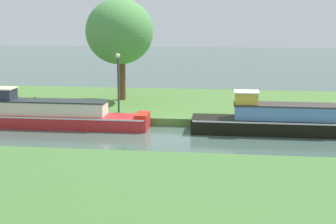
% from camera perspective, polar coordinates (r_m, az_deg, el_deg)
% --- Properties ---
extents(ground_plane, '(120.00, 120.00, 0.00)m').
position_cam_1_polar(ground_plane, '(23.28, -0.92, -2.73)').
color(ground_plane, '#3E564C').
extents(riverbank_far, '(72.00, 10.00, 0.40)m').
position_cam_1_polar(riverbank_far, '(30.03, 0.95, 0.85)').
color(riverbank_far, '#497333').
rests_on(riverbank_far, ground_plane).
extents(riverbank_near, '(72.00, 10.00, 0.40)m').
position_cam_1_polar(riverbank_near, '(14.77, -5.90, -10.39)').
color(riverbank_near, '#436F34').
rests_on(riverbank_near, ground_plane).
extents(black_barge, '(7.89, 1.70, 1.99)m').
position_cam_1_polar(black_barge, '(24.19, 12.36, -0.91)').
color(black_barge, black).
rests_on(black_barge, ground_plane).
extents(red_narrowboat, '(8.28, 1.57, 1.93)m').
position_cam_1_polar(red_narrowboat, '(25.52, -12.27, -0.33)').
color(red_narrowboat, red).
rests_on(red_narrowboat, ground_plane).
extents(willow_tree_left, '(3.91, 4.73, 6.03)m').
position_cam_1_polar(willow_tree_left, '(29.82, -5.49, 9.05)').
color(willow_tree_left, brown).
rests_on(willow_tree_left, riverbank_far).
extents(lamp_post, '(0.24, 0.24, 3.13)m').
position_cam_1_polar(lamp_post, '(26.48, -5.67, 4.10)').
color(lamp_post, '#333338').
rests_on(lamp_post, riverbank_far).
extents(mooring_post_near, '(0.17, 0.17, 0.83)m').
position_cam_1_polar(mooring_post_near, '(27.43, -14.84, 0.78)').
color(mooring_post_near, '#4D3130').
rests_on(mooring_post_near, riverbank_far).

